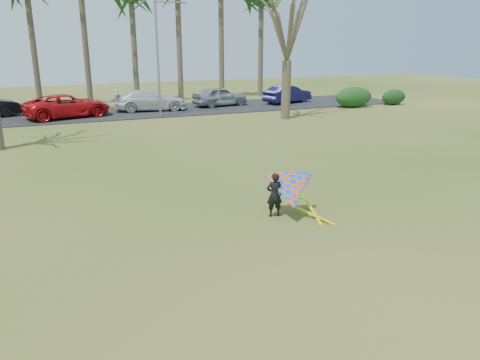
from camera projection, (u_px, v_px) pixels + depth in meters
name	position (u px, v px, depth m)	size (l,w,h in m)	color
ground	(266.00, 235.00, 13.44)	(100.00, 100.00, 0.00)	#274E11
parking_strip	(126.00, 112.00, 35.57)	(46.00, 7.00, 0.06)	black
bare_tree_right	(288.00, 21.00, 31.10)	(6.27, 6.27, 9.21)	#4C3D2D
streetlight	(160.00, 53.00, 32.41)	(2.28, 0.18, 8.00)	gray
hedge_near	(354.00, 97.00, 38.18)	(3.35, 1.52, 1.67)	#163B15
hedge_far	(394.00, 97.00, 39.72)	(2.31, 1.09, 1.28)	black
car_2	(67.00, 106.00, 32.97)	(2.70, 5.85, 1.63)	red
car_3	(151.00, 100.00, 36.16)	(2.23, 5.48, 1.59)	silver
car_4	(220.00, 96.00, 38.62)	(1.86, 4.61, 1.57)	gray
car_5	(288.00, 94.00, 40.46)	(1.60, 4.60, 1.51)	#19194D
kite_flyer	(290.00, 192.00, 14.60)	(2.13, 2.39, 2.02)	black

